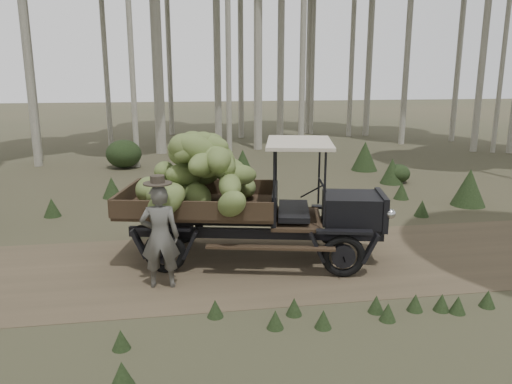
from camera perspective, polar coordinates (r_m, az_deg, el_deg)
ground at (r=10.33m, az=-5.36°, el=-8.56°), size 120.00×120.00×0.00m
dirt_track at (r=10.33m, az=-5.36°, el=-8.54°), size 70.00×4.00×0.01m
banana_truck at (r=10.33m, az=-4.10°, el=1.13°), size 5.76×3.09×2.82m
farmer at (r=9.24m, az=-10.92°, el=-4.88°), size 0.74×0.55×2.10m
undergrowth at (r=11.38m, az=-16.69°, el=-4.22°), size 24.83×23.12×1.32m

